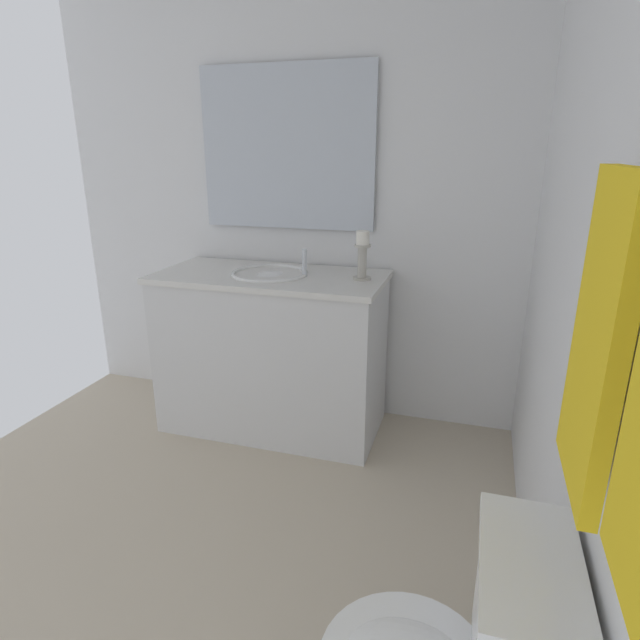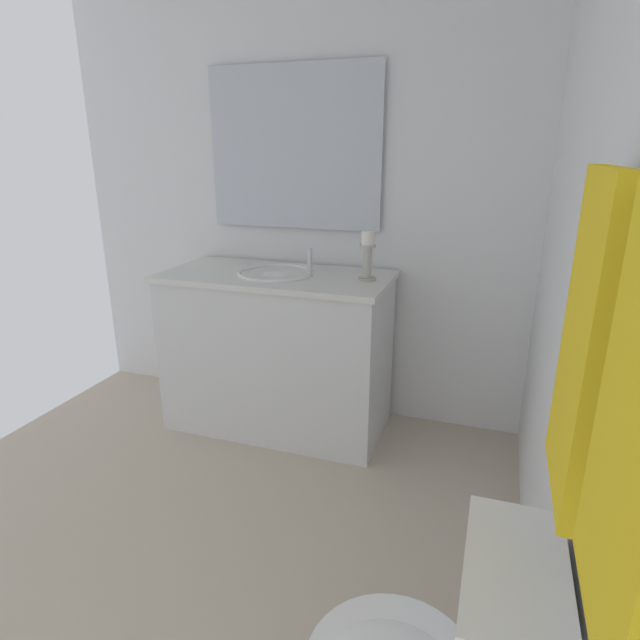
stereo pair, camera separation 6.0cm
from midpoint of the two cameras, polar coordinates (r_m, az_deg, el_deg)
The scene contains 8 objects.
floor at distance 2.40m, azimuth -13.45°, elevation -21.07°, with size 2.50×2.66×0.02m, color beige.
wall_back at distance 1.58m, azimuth 27.94°, elevation 6.42°, with size 2.50×0.04×2.45m, color white.
wall_left at distance 3.00m, azimuth -2.28°, elevation 13.08°, with size 0.04×2.66×2.45m, color white.
vanity_cabinet at distance 2.88m, azimuth -4.02°, elevation -3.40°, with size 0.58×1.20×0.87m.
sink_basin at distance 2.76m, azimuth -4.18°, elevation 4.25°, with size 0.40×0.40×0.24m.
mirror at distance 2.94m, azimuth -2.27°, elevation 18.06°, with size 0.02×0.96×0.84m, color silver.
candle_holder_tall at distance 2.60m, azimuth 5.83°, elevation 7.05°, with size 0.09×0.09×0.24m.
towel_near_vanity at distance 0.96m, azimuth 28.20°, elevation -2.12°, with size 0.28×0.03×0.54m, color yellow.
Camera 2 is at (1.53, 1.11, 1.49)m, focal length 29.55 mm.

